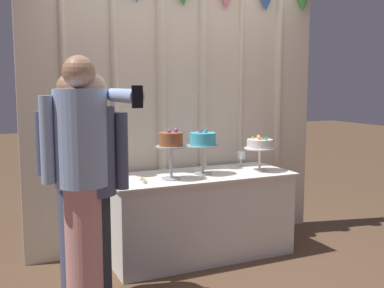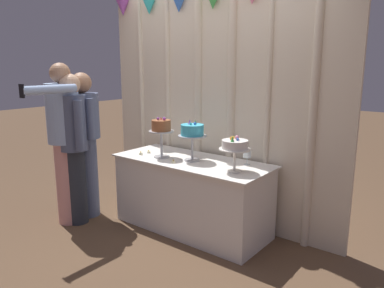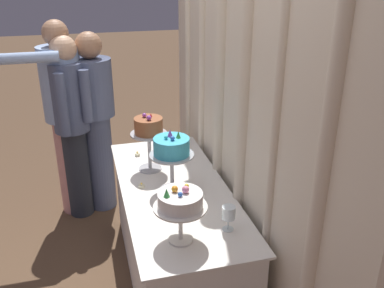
% 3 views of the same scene
% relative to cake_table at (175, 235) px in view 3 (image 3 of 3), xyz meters
% --- Properties ---
extents(ground_plane, '(24.00, 24.00, 0.00)m').
position_rel_cake_table_xyz_m(ground_plane, '(0.00, -0.10, -0.38)').
color(ground_plane, brown).
extents(draped_curtain, '(2.94, 0.17, 2.75)m').
position_rel_cake_table_xyz_m(draped_curtain, '(0.01, 0.40, 1.09)').
color(draped_curtain, beige).
rests_on(draped_curtain, ground_plane).
extents(cake_table, '(1.66, 0.70, 0.75)m').
position_rel_cake_table_xyz_m(cake_table, '(0.00, 0.00, 0.00)').
color(cake_table, white).
rests_on(cake_table, ground_plane).
extents(cake_display_leftmost, '(0.26, 0.26, 0.43)m').
position_rel_cake_table_xyz_m(cake_display_leftmost, '(-0.31, -0.11, 0.68)').
color(cake_display_leftmost, '#B2B2B7').
rests_on(cake_display_leftmost, cake_table).
extents(cake_display_center, '(0.29, 0.29, 0.42)m').
position_rel_cake_table_xyz_m(cake_display_center, '(0.02, -0.02, 0.67)').
color(cake_display_center, '#B2B2B7').
rests_on(cake_display_center, cake_table).
extents(cake_display_rightmost, '(0.29, 0.29, 0.34)m').
position_rel_cake_table_xyz_m(cake_display_rightmost, '(0.57, -0.09, 0.61)').
color(cake_display_rightmost, silver).
rests_on(cake_display_rightmost, cake_table).
extents(wine_glass, '(0.08, 0.08, 0.15)m').
position_rel_cake_table_xyz_m(wine_glass, '(0.54, 0.19, 0.48)').
color(wine_glass, silver).
rests_on(wine_glass, cake_table).
extents(tealight_far_left, '(0.04, 0.04, 0.04)m').
position_rel_cake_table_xyz_m(tealight_far_left, '(-0.57, -0.17, 0.39)').
color(tealight_far_left, beige).
rests_on(tealight_far_left, cake_table).
extents(tealight_near_left, '(0.04, 0.04, 0.04)m').
position_rel_cake_table_xyz_m(tealight_near_left, '(-0.56, -0.06, 0.39)').
color(tealight_near_left, beige).
rests_on(tealight_near_left, cake_table).
extents(tealight_near_right, '(0.04, 0.04, 0.04)m').
position_rel_cake_table_xyz_m(tealight_near_right, '(-0.06, -0.21, 0.39)').
color(tealight_near_right, beige).
rests_on(tealight_near_right, cake_table).
extents(guest_man_pink_jacket, '(0.49, 0.43, 1.62)m').
position_rel_cake_table_xyz_m(guest_man_pink_jacket, '(-1.16, -0.44, 0.51)').
color(guest_man_pink_jacket, '#4C5675').
rests_on(guest_man_pink_jacket, ground_plane).
extents(guest_girl_blue_dress, '(0.51, 0.72, 1.72)m').
position_rel_cake_table_xyz_m(guest_girl_blue_dress, '(-1.16, -0.70, 0.58)').
color(guest_girl_blue_dress, '#D6938E').
rests_on(guest_girl_blue_dress, ground_plane).
extents(guest_man_dark_suit, '(0.45, 0.36, 1.61)m').
position_rel_cake_table_xyz_m(guest_man_dark_suit, '(-1.08, -0.64, 0.52)').
color(guest_man_dark_suit, '#282D38').
rests_on(guest_man_dark_suit, ground_plane).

